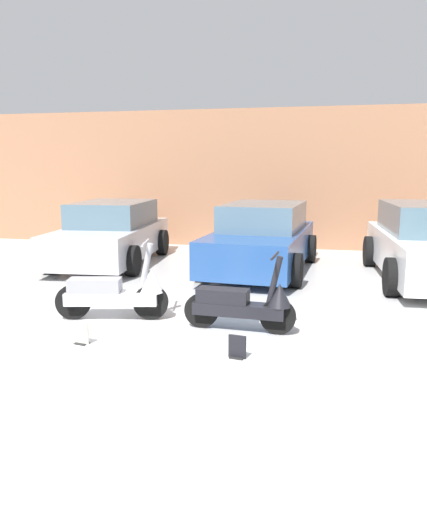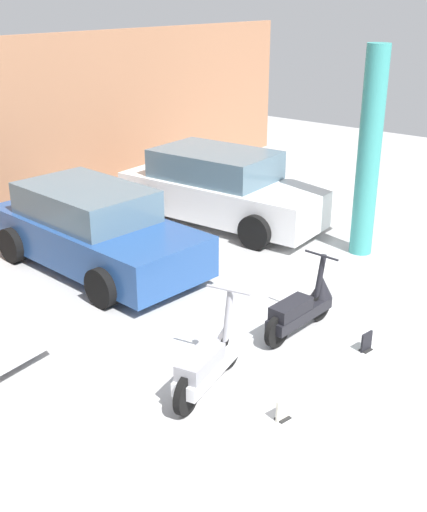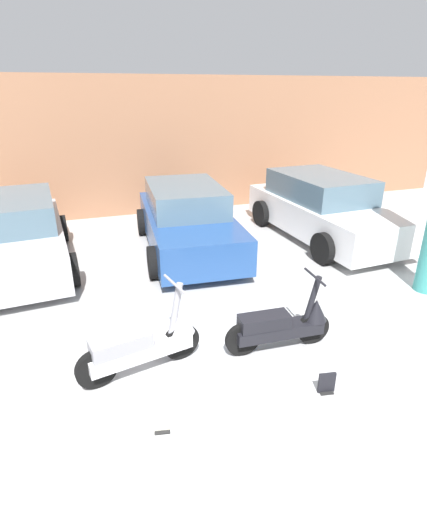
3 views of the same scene
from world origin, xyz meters
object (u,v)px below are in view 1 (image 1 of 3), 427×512
Objects in this scene: placard_near_right_scooter at (237,348)px; car_rear_left at (112,234)px; scooter_front_right at (244,304)px; placard_near_left_scooter at (81,335)px; car_rear_center at (262,239)px; scooter_front_left at (117,292)px.

car_rear_left is at bearing 126.41° from placard_near_right_scooter.
scooter_front_right is 5.65× the size of placard_near_right_scooter.
placard_near_left_scooter and placard_near_right_scooter have the same top height.
car_rear_left is 15.69× the size of placard_near_right_scooter.
scooter_front_right is at bearing 36.93° from car_rear_left.
car_rear_center is (-0.25, 3.93, 0.29)m from scooter_front_right.
car_rear_center is 4.91m from placard_near_right_scooter.
scooter_front_left reaches higher than scooter_front_right.
scooter_front_left reaches higher than placard_near_right_scooter.
placard_near_left_scooter is at bearing 15.04° from car_rear_left.
car_rear_left is at bearing 134.76° from scooter_front_right.
placard_near_left_scooter is at bearing -150.88° from scooter_front_right.
scooter_front_left is 5.98× the size of placard_near_right_scooter.
car_rear_left reaches higher than scooter_front_right.
car_rear_center is 15.91× the size of placard_near_right_scooter.
placard_near_right_scooter is (1.90, -0.04, 0.00)m from placard_near_left_scooter.
scooter_front_right is 0.36× the size of car_rear_center.
scooter_front_right is 5.43m from car_rear_left.
car_rear_center is at bearing 71.94° from placard_near_left_scooter.
placard_near_right_scooter is at bearing 8.22° from car_rear_center.
scooter_front_right is at bearing 8.03° from car_rear_center.
car_rear_left is 5.28m from placard_near_left_scooter.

